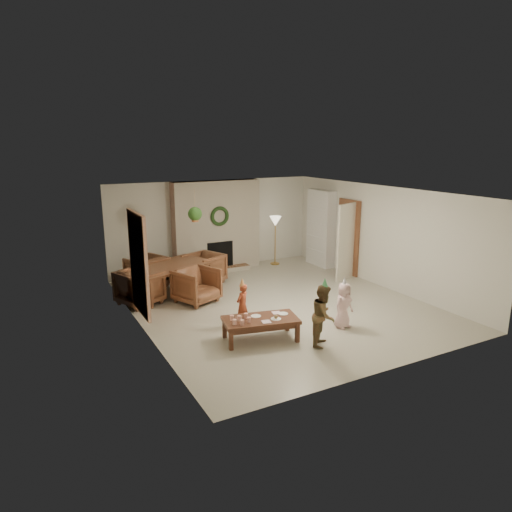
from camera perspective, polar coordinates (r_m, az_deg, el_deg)
floor at (r=10.35m, az=2.52°, el=-5.94°), size 7.00×7.00×0.00m
ceiling at (r=9.78m, az=2.68°, el=7.97°), size 7.00×7.00×0.00m
wall_back at (r=13.06m, az=-5.26°, el=3.90°), size 7.00×0.00×7.00m
wall_front at (r=7.31m, az=16.74°, el=-4.72°), size 7.00×0.00×7.00m
wall_left at (r=8.89m, az=-14.30°, el=-1.27°), size 0.00×7.00×7.00m
wall_right at (r=11.77m, az=15.28°, el=2.35°), size 0.00×7.00×7.00m
fireplace_mass at (r=12.88m, az=-4.91°, el=3.76°), size 2.50×0.40×2.50m
fireplace_hearth at (r=12.83m, az=-4.18°, el=-1.71°), size 1.60×0.30×0.12m
fireplace_firebox at (r=12.88m, az=-4.52°, el=0.14°), size 0.75×0.12×0.75m
fireplace_wreath at (r=12.62m, az=-4.52°, el=4.94°), size 0.54×0.10×0.54m
floor_lamp_base at (r=13.65m, az=2.37°, el=-0.93°), size 0.27×0.27×0.03m
floor_lamp_post at (r=13.49m, az=2.39°, el=1.75°), size 0.03×0.03×1.29m
floor_lamp_shade at (r=13.38m, az=2.42°, el=4.35°), size 0.34×0.34×0.29m
bookshelf_carcass at (r=13.44m, az=8.04°, el=3.45°), size 0.30×1.00×2.20m
bookshelf_shelf_a at (r=13.56m, az=7.88°, el=0.74°), size 0.30×0.92×0.03m
bookshelf_shelf_b at (r=13.47m, az=7.94°, el=2.40°), size 0.30×0.92×0.03m
bookshelf_shelf_c at (r=13.40m, az=8.00°, el=4.08°), size 0.30×0.92×0.03m
bookshelf_shelf_d at (r=13.34m, az=8.05°, el=5.77°), size 0.30×0.92×0.03m
books_row_lower at (r=13.40m, az=8.21°, el=1.19°), size 0.20×0.40×0.24m
books_row_mid at (r=13.47m, az=7.77°, el=3.01°), size 0.20×0.44×0.24m
books_row_upper at (r=13.29m, az=8.20°, el=4.56°), size 0.20×0.36×0.22m
door_frame at (r=12.67m, az=11.39°, el=2.31°), size 0.05×0.86×2.04m
door_leaf at (r=12.15m, az=11.13°, el=1.73°), size 0.77×0.32×2.00m
curtain_panel at (r=9.08m, az=-14.36°, el=-0.95°), size 0.06×1.20×2.00m
dining_table at (r=11.05m, az=-10.54°, el=-2.93°), size 2.29×1.82×0.71m
dining_chair_near at (r=10.40m, az=-7.37°, el=-3.65°), size 1.10×1.12×0.78m
dining_chair_far at (r=11.70m, az=-13.38°, el=-1.93°), size 1.10×1.12×0.78m
dining_chair_left at (r=10.51m, az=-14.22°, el=-3.78°), size 1.12×1.10×0.78m
dining_chair_right at (r=11.75m, az=-6.46°, el=-1.56°), size 1.12×1.10×0.78m
hanging_plant_cord at (r=10.61m, az=-7.63°, el=6.43°), size 0.01×0.01×0.70m
hanging_plant_pot at (r=10.66m, az=-7.57°, el=4.56°), size 0.16×0.16×0.12m
hanging_plant_foliage at (r=10.64m, az=-7.59°, el=5.20°), size 0.32×0.32×0.32m
coffee_table_top at (r=8.40m, az=0.56°, el=-7.95°), size 1.46×0.95×0.06m
coffee_table_apron at (r=8.43m, az=0.56°, el=-8.40°), size 1.34×0.83×0.08m
coffee_leg_fl at (r=8.10m, az=-3.13°, el=-10.43°), size 0.09×0.09×0.35m
coffee_leg_fr at (r=8.42m, az=5.15°, el=-9.48°), size 0.09×0.09×0.35m
coffee_leg_bl at (r=8.59m, az=-3.93°, el=-8.96°), size 0.09×0.09×0.35m
coffee_leg_br at (r=8.90m, az=3.90°, el=-8.14°), size 0.09×0.09×0.35m
cup_a at (r=8.11m, az=-2.69°, el=-8.19°), size 0.09×0.09×0.09m
cup_b at (r=8.30m, az=-3.01°, el=-7.67°), size 0.09×0.09×0.09m
cup_c at (r=8.09m, az=-1.74°, el=-8.24°), size 0.09×0.09×0.09m
cup_d at (r=8.28m, az=-2.08°, el=-7.71°), size 0.09×0.09×0.09m
cup_e at (r=8.20m, az=-0.88°, el=-7.93°), size 0.09×0.09×0.09m
cup_f at (r=8.39m, az=-1.24°, el=-7.42°), size 0.09×0.09×0.09m
plate_a at (r=8.49m, az=-0.01°, el=-7.46°), size 0.22×0.22×0.01m
plate_b at (r=8.37m, az=2.49°, el=-7.79°), size 0.22×0.22×0.01m
plate_c at (r=8.61m, az=3.38°, el=-7.16°), size 0.22×0.22×0.01m
food_scoop at (r=8.35m, az=2.49°, el=-7.53°), size 0.09×0.09×0.07m
napkin_left at (r=8.24m, az=1.28°, el=-8.15°), size 0.19×0.19×0.01m
napkin_right at (r=8.65m, az=2.55°, el=-7.04°), size 0.19×0.19×0.01m
child_red at (r=9.01m, az=-1.71°, el=-6.10°), size 0.37×0.33×0.86m
party_hat_red at (r=8.86m, az=-1.73°, el=-3.28°), size 0.13×0.13×0.16m
child_plaid at (r=8.24m, az=8.39°, el=-7.28°), size 0.68×0.68×1.11m
party_hat_plaid at (r=8.04m, az=8.54°, el=-3.32°), size 0.17×0.17×0.18m
child_pink at (r=9.08m, az=10.81°, el=-6.02°), size 0.49×0.38×0.91m
party_hat_pink at (r=8.93m, az=10.95°, el=-3.07°), size 0.12×0.12×0.16m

